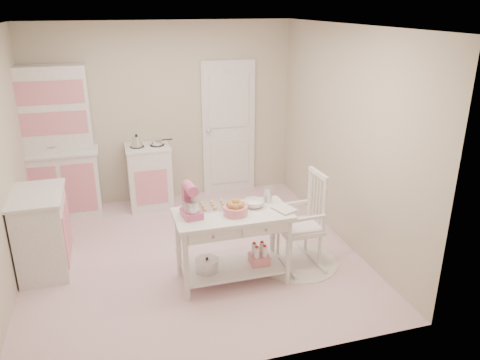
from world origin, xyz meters
name	(u,v)px	position (x,y,z in m)	size (l,w,h in m)	color
room_shell	(187,120)	(0.00, 0.00, 1.65)	(3.84, 3.84, 2.62)	#C57B8D
door	(229,128)	(0.95, 1.87, 1.02)	(0.82, 0.05, 2.04)	silver
hutch	(56,143)	(-1.51, 1.66, 1.04)	(1.06, 0.50, 2.08)	silver
stove	(149,176)	(-0.31, 1.61, 0.46)	(0.62, 0.57, 0.92)	silver
base_cabinet	(43,232)	(-1.63, 0.16, 0.46)	(0.54, 0.84, 0.92)	silver
lace_rug	(298,262)	(1.14, -0.51, 0.01)	(0.92, 0.92, 0.01)	white
rocking_chair	(300,220)	(1.14, -0.51, 0.55)	(0.48, 0.72, 1.10)	silver
work_table	(233,247)	(0.32, -0.64, 0.40)	(1.20, 0.60, 0.80)	silver
stand_mixer	(191,201)	(-0.10, -0.62, 0.97)	(0.20, 0.28, 0.34)	#CF5789
cookie_tray	(214,207)	(0.17, -0.46, 0.81)	(0.34, 0.24, 0.02)	silver
bread_basket	(236,210)	(0.34, -0.69, 0.85)	(0.25, 0.25, 0.09)	pink
mixing_bowl	(254,204)	(0.58, -0.56, 0.83)	(0.22, 0.22, 0.07)	silver
metal_pitcher	(268,195)	(0.76, -0.48, 0.89)	(0.10, 0.10, 0.17)	silver
recipe_book	(278,211)	(0.77, -0.76, 0.81)	(0.18, 0.24, 0.02)	silver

